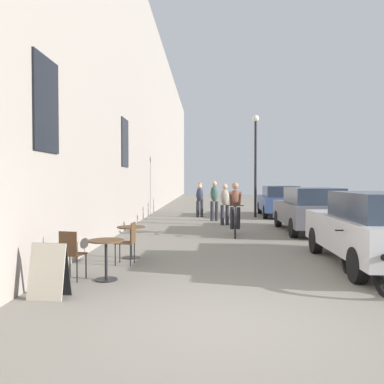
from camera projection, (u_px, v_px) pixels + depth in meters
The scene contains 17 objects.
ground_plane at pixel (232, 325), 4.95m from camera, with size 88.00×88.00×0.00m, color gray.
building_facade_left at pixel (139, 104), 18.89m from camera, with size 0.54×68.00×10.74m.
cafe_table_near at pixel (106, 251), 7.15m from camera, with size 0.64×0.64×0.72m.
cafe_chair_near_toward_street at pixel (71, 252), 7.10m from camera, with size 0.45×0.45×0.89m.
cafe_table_mid at pixel (131, 235), 9.19m from camera, with size 0.64×0.64×0.72m.
cafe_chair_mid_toward_street at pixel (128, 240), 8.48m from camera, with size 0.41×0.41×0.89m.
sandwich_board_sign at pixel (49, 271), 6.07m from camera, with size 0.58×0.42×0.84m.
cyclist_on_bicycle at pixel (235, 210), 12.94m from camera, with size 0.52×1.76×1.74m.
pedestrian_near at pixel (225, 202), 15.90m from camera, with size 0.35×0.26×1.64m.
pedestrian_mid at pixel (214, 198), 17.52m from camera, with size 0.34×0.25×1.74m.
pedestrian_far at pixel (200, 199), 19.32m from camera, with size 0.35×0.26×1.59m.
pedestrian_furthest at pixel (200, 196), 21.39m from camera, with size 0.36×0.27×1.67m.
street_lamp at pixel (256, 153), 19.29m from camera, with size 0.32×0.32×4.90m.
parked_car_nearest at pixel (376, 228), 8.19m from camera, with size 1.91×4.37×1.54m.
parked_car_second at pixel (310, 209), 13.64m from camera, with size 1.86×4.32×1.53m.
parked_car_third at pixel (279, 201), 19.76m from camera, with size 1.91×4.28×1.50m.
parked_motorcycle at pixel (366, 261), 6.83m from camera, with size 0.62×2.15×0.92m.
Camera 1 is at (-0.32, -4.91, 1.78)m, focal length 37.65 mm.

